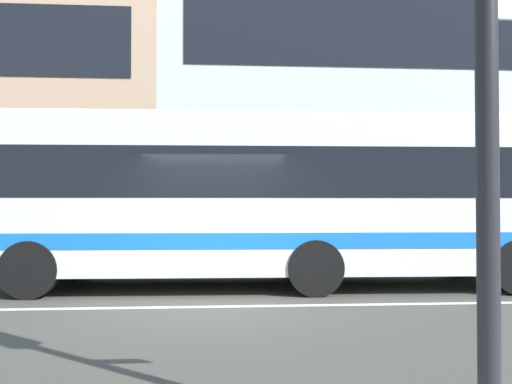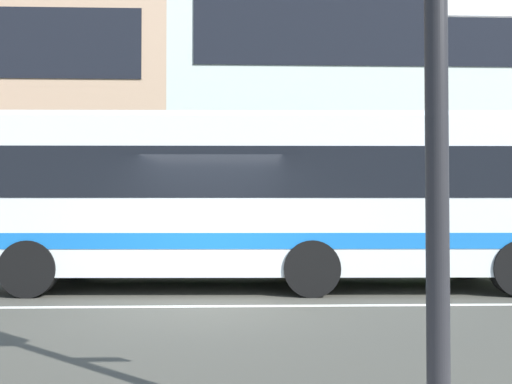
# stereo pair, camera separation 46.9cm
# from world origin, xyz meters

# --- Properties ---
(ground_plane) EXTENTS (160.00, 160.00, 0.00)m
(ground_plane) POSITION_xyz_m (0.00, 0.00, 0.00)
(ground_plane) COLOR #46453C
(lane_centre_line) EXTENTS (60.00, 0.16, 0.01)m
(lane_centre_line) POSITION_xyz_m (0.00, 0.00, 0.00)
(lane_centre_line) COLOR silver
(lane_centre_line) RESTS_ON ground_plane
(hedge_row_far) EXTENTS (15.10, 1.10, 1.08)m
(hedge_row_far) POSITION_xyz_m (0.51, 5.39, 0.54)
(hedge_row_far) COLOR #2E5A1C
(hedge_row_far) RESTS_ON ground_plane
(apartment_block_right) EXTENTS (23.89, 8.18, 13.71)m
(apartment_block_right) POSITION_xyz_m (9.88, 14.62, 6.85)
(apartment_block_right) COLOR silver
(apartment_block_right) RESTS_ON ground_plane
(transit_bus) EXTENTS (10.70, 2.90, 3.31)m
(transit_bus) POSITION_xyz_m (1.16, 2.07, 1.82)
(transit_bus) COLOR silver
(transit_bus) RESTS_ON ground_plane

